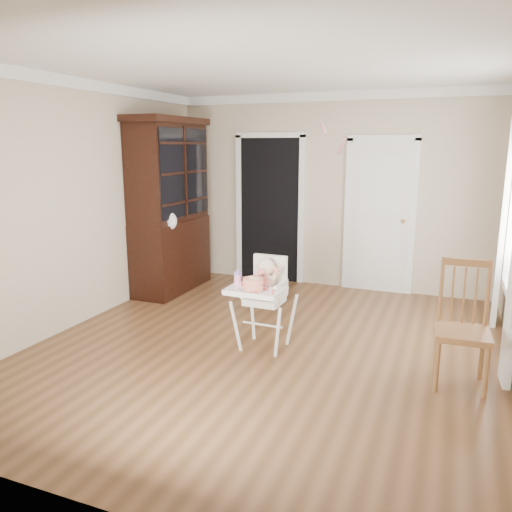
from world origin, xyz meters
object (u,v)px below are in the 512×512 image
at_px(high_chair, 264,292).
at_px(dining_chair, 463,329).
at_px(china_cabinet, 170,206).
at_px(cake, 253,284).
at_px(sippy_cup, 238,278).

relative_size(high_chair, dining_chair, 0.89).
distance_m(china_cabinet, dining_chair, 4.15).
bearing_deg(cake, high_chair, 80.65).
height_order(china_cabinet, dining_chair, china_cabinet).
xyz_separation_m(high_chair, cake, (-0.03, -0.21, 0.13)).
bearing_deg(high_chair, china_cabinet, 144.43).
bearing_deg(cake, dining_chair, 2.86).
bearing_deg(cake, china_cabinet, 138.61).
relative_size(high_chair, sippy_cup, 5.21).
distance_m(high_chair, china_cabinet, 2.52).
bearing_deg(china_cabinet, dining_chair, -22.98).
bearing_deg(dining_chair, high_chair, 173.35).
bearing_deg(china_cabinet, high_chair, -37.26).
relative_size(high_chair, china_cabinet, 0.40).
bearing_deg(cake, sippy_cup, 159.18).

